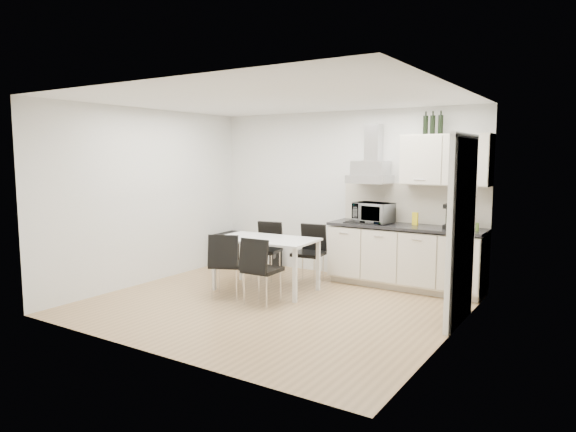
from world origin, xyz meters
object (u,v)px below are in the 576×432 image
object	(u,v)px
chair_near_right	(262,271)
guitar_amp	(228,248)
dining_table	(266,244)
kitchenette	(409,231)
chair_far_left	(265,251)
chair_near_left	(227,265)
chair_far_right	(308,255)
floor_speaker	(276,257)

from	to	relation	value
chair_near_right	guitar_amp	distance (m)	2.62
dining_table	guitar_amp	size ratio (longest dim) A/B	2.19
kitchenette	chair_far_left	world-z (taller)	kitchenette
chair_near_left	chair_far_right	bearing A→B (deg)	41.95
dining_table	chair_near_left	bearing A→B (deg)	-117.08
dining_table	kitchenette	bearing A→B (deg)	32.25
chair_far_right	floor_speaker	size ratio (longest dim) A/B	2.64
chair_near_right	chair_far_left	bearing A→B (deg)	120.99
kitchenette	chair_far_right	distance (m)	1.51
guitar_amp	chair_near_right	bearing A→B (deg)	-43.74
kitchenette	chair_near_right	size ratio (longest dim) A/B	2.86
chair_far_left	floor_speaker	world-z (taller)	chair_far_left
chair_near_left	guitar_amp	world-z (taller)	chair_near_left
chair_far_right	dining_table	bearing A→B (deg)	58.35
kitchenette	chair_near_left	size ratio (longest dim) A/B	2.86
kitchenette	guitar_amp	bearing A→B (deg)	-178.52
chair_far_right	chair_near_right	bearing A→B (deg)	85.74
chair_near_left	floor_speaker	world-z (taller)	chair_near_left
chair_near_left	floor_speaker	xyz separation A→B (m)	(-0.52, 1.94, -0.27)
dining_table	chair_far_left	xyz separation A→B (m)	(-0.38, 0.53, -0.23)
chair_near_left	chair_near_right	distance (m)	0.60
chair_near_right	floor_speaker	bearing A→B (deg)	117.10
dining_table	chair_far_left	distance (m)	0.70
guitar_amp	floor_speaker	size ratio (longest dim) A/B	1.99
kitchenette	floor_speaker	size ratio (longest dim) A/B	7.55
chair_far_left	chair_near_left	xyz separation A→B (m)	(0.14, -1.10, 0.00)
kitchenette	chair_near_left	bearing A→B (deg)	-136.99
kitchenette	chair_near_left	distance (m)	2.63
chair_far_left	chair_far_right	distance (m)	0.71
chair_far_left	chair_near_right	distance (m)	1.34
chair_near_right	floor_speaker	xyz separation A→B (m)	(-1.11, 1.96, -0.27)
chair_far_right	guitar_amp	size ratio (longest dim) A/B	1.32
chair_far_left	chair_near_left	size ratio (longest dim) A/B	1.00
chair_near_right	floor_speaker	world-z (taller)	chair_near_right
dining_table	chair_near_right	xyz separation A→B (m)	(0.36, -0.58, -0.23)
kitchenette	guitar_amp	xyz separation A→B (m)	(-3.28, -0.08, -0.56)
chair_near_right	guitar_amp	xyz separation A→B (m)	(-1.98, 1.71, -0.17)
chair_far_right	chair_near_left	xyz separation A→B (m)	(-0.55, -1.22, 0.00)
dining_table	floor_speaker	size ratio (longest dim) A/B	4.37
dining_table	guitar_amp	xyz separation A→B (m)	(-1.62, 1.13, -0.40)
chair_far_left	chair_far_right	xyz separation A→B (m)	(0.70, 0.12, 0.00)
dining_table	chair_near_left	xyz separation A→B (m)	(-0.24, -0.56, -0.23)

